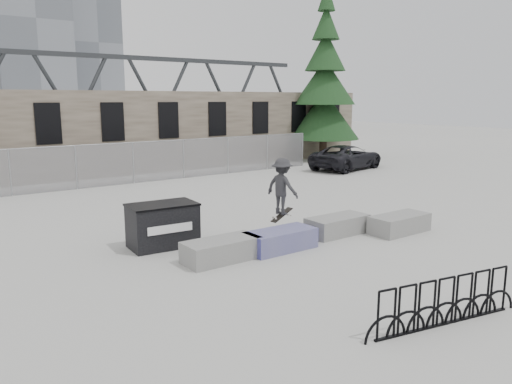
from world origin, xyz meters
TOP-DOWN VIEW (x-y plane):
  - ground at (0.00, 0.00)m, footprint 120.00×120.00m
  - stone_wall at (0.00, 16.24)m, footprint 36.00×2.58m
  - chainlink_fence at (-0.00, 12.50)m, footprint 22.06×0.06m
  - planter_far_left at (-2.93, -0.09)m, footprint 2.00×0.90m
  - planter_center_left at (-1.14, -0.26)m, footprint 2.00×0.90m
  - planter_center_right at (1.28, -0.05)m, footprint 2.00×0.90m
  - planter_offset at (2.98, -1.04)m, footprint 2.00×0.90m
  - dumpster at (-3.59, 1.94)m, footprint 1.95×1.29m
  - bike_rack at (-1.64, -5.64)m, footprint 3.53×0.77m
  - spruce_tree at (14.38, 14.20)m, footprint 4.78×4.78m
  - truss_bridge at (10.00, 55.00)m, footprint 70.00×3.00m
  - suv at (12.09, 9.81)m, footprint 5.46×3.31m
  - skateboarder at (-0.48, 0.49)m, footprint 0.83×1.17m

SIDE VIEW (x-z plane):
  - ground at x=0.00m, z-range 0.00..0.00m
  - planter_far_left at x=-2.93m, z-range 0.02..0.58m
  - planter_center_left at x=-1.14m, z-range 0.02..0.58m
  - planter_center_right at x=1.28m, z-range 0.02..0.58m
  - planter_offset at x=2.98m, z-range 0.02..0.58m
  - bike_rack at x=-1.64m, z-range -0.01..0.89m
  - dumpster at x=-3.59m, z-range 0.01..1.23m
  - suv at x=12.09m, z-range 0.00..1.42m
  - chainlink_fence at x=0.00m, z-range 0.03..2.05m
  - skateboarder at x=-0.48m, z-range 0.68..2.50m
  - stone_wall at x=0.00m, z-range 0.01..4.51m
  - truss_bridge at x=10.00m, z-range -0.77..9.03m
  - spruce_tree at x=14.38m, z-range -1.10..10.40m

